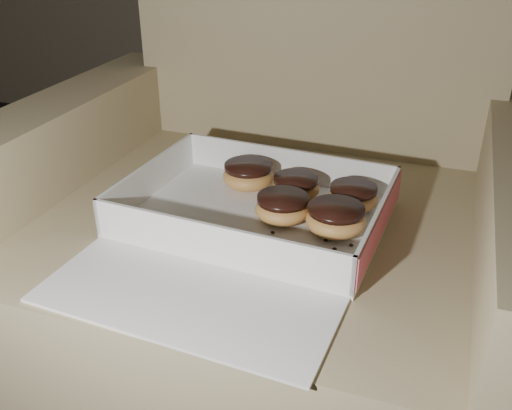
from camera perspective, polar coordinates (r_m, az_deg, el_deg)
name	(u,v)px	position (r m, az deg, el deg)	size (l,w,h in m)	color
armchair	(273,254)	(1.12, 1.71, -4.90)	(0.96, 0.81, 1.00)	#8A7958
bakery_box	(247,225)	(0.92, -0.88, -1.99)	(0.44, 0.51, 0.07)	white
donut_a	(353,197)	(0.99, 9.68, 0.84)	(0.09, 0.09, 0.04)	gold
donut_b	(248,175)	(1.05, -0.77, 3.04)	(0.09, 0.09, 0.05)	gold
donut_c	(296,187)	(1.01, 3.98, 1.82)	(0.08, 0.08, 0.04)	gold
donut_d	(336,219)	(0.91, 7.98, -1.38)	(0.10, 0.10, 0.05)	gold
donut_e	(283,207)	(0.94, 2.67, -0.25)	(0.09, 0.09, 0.05)	gold
crumb_a	(334,249)	(0.88, 7.85, -4.36)	(0.01, 0.01, 0.00)	black
crumb_b	(325,240)	(0.90, 6.95, -3.51)	(0.01, 0.01, 0.00)	black
crumb_c	(351,245)	(0.89, 9.49, -3.98)	(0.01, 0.01, 0.00)	black
crumb_d	(187,238)	(0.90, -6.87, -3.32)	(0.01, 0.01, 0.00)	black
crumb_e	(273,232)	(0.91, 1.67, -2.74)	(0.01, 0.01, 0.00)	black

